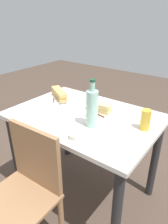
{
  "coord_description": "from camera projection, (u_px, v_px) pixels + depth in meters",
  "views": [
    {
      "loc": [
        -0.82,
        1.09,
        1.45
      ],
      "look_at": [
        0.0,
        0.0,
        0.78
      ],
      "focal_mm": 33.06,
      "sensor_mm": 36.0,
      "label": 1
    }
  ],
  "objects": [
    {
      "name": "ground_plane",
      "position": [
        84.0,
        190.0,
        1.86
      ],
      "size": [
        8.0,
        8.0,
        0.0
      ],
      "primitive_type": "plane",
      "color": "#47382D"
    },
    {
      "name": "dining_table",
      "position": [
        84.0,
        130.0,
        1.58
      ],
      "size": [
        1.08,
        0.76,
        0.76
      ],
      "color": "silver",
      "rests_on": "ground"
    },
    {
      "name": "chair_far",
      "position": [
        26.0,
        188.0,
        1.23
      ],
      "size": [
        0.41,
        0.41,
        0.87
      ],
      "color": "#936B47",
      "rests_on": "ground"
    },
    {
      "name": "plate_near",
      "position": [
        59.0,
        98.0,
        1.79
      ],
      "size": [
        0.23,
        0.23,
        0.01
      ],
      "primitive_type": "cylinder",
      "color": "white",
      "rests_on": "dining_table"
    },
    {
      "name": "baguette_sandwich_near",
      "position": [
        59.0,
        94.0,
        1.78
      ],
      "size": [
        0.25,
        0.19,
        0.07
      ],
      "color": "tan",
      "rests_on": "plate_near"
    },
    {
      "name": "knife_near",
      "position": [
        54.0,
        98.0,
        1.76
      ],
      "size": [
        0.14,
        0.13,
        0.01
      ],
      "color": "silver",
      "rests_on": "plate_near"
    },
    {
      "name": "plate_far",
      "position": [
        98.0,
        112.0,
        1.55
      ],
      "size": [
        0.23,
        0.23,
        0.01
      ],
      "primitive_type": "cylinder",
      "color": "silver",
      "rests_on": "dining_table"
    },
    {
      "name": "baguette_sandwich_far",
      "position": [
        99.0,
        107.0,
        1.53
      ],
      "size": [
        0.19,
        0.08,
        0.07
      ],
      "color": "#DBB77A",
      "rests_on": "plate_far"
    },
    {
      "name": "knife_far",
      "position": [
        96.0,
        114.0,
        1.5
      ],
      "size": [
        0.18,
        0.04,
        0.01
      ],
      "color": "silver",
      "rests_on": "plate_far"
    },
    {
      "name": "water_bottle",
      "position": [
        92.0,
        108.0,
        1.32
      ],
      "size": [
        0.08,
        0.08,
        0.32
      ],
      "color": "#99C6B7",
      "rests_on": "dining_table"
    },
    {
      "name": "beer_glass",
      "position": [
        145.0,
        120.0,
        1.31
      ],
      "size": [
        0.06,
        0.06,
        0.14
      ],
      "primitive_type": "cylinder",
      "color": "gold",
      "rests_on": "dining_table"
    },
    {
      "name": "olive_bowl",
      "position": [
        77.0,
        135.0,
        1.24
      ],
      "size": [
        0.1,
        0.1,
        0.03
      ],
      "primitive_type": "cylinder",
      "color": "silver",
      "rests_on": "dining_table"
    }
  ]
}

